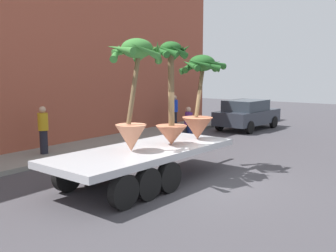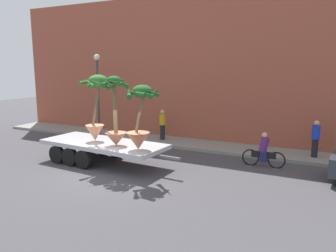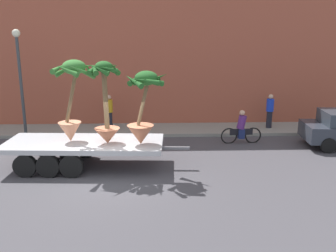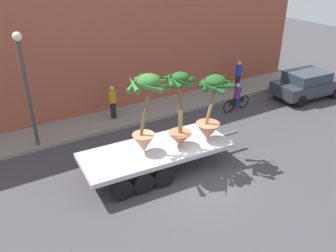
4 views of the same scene
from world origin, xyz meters
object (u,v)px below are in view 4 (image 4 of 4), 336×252
at_px(flatbed_trailer, 150,155).
at_px(potted_palm_front, 180,114).
at_px(potted_palm_middle, 211,108).
at_px(pedestrian_near_gate, 238,75).
at_px(potted_palm_rear, 146,110).
at_px(parked_car, 308,84).
at_px(street_lamp, 25,77).
at_px(pedestrian_far_left, 113,101).
at_px(cyclist, 237,98).

xyz_separation_m(flatbed_trailer, potted_palm_front, (1.14, -0.27, 1.55)).
relative_size(potted_palm_middle, pedestrian_near_gate, 1.52).
xyz_separation_m(potted_palm_rear, parked_car, (11.44, 1.99, -1.80)).
relative_size(pedestrian_near_gate, street_lamp, 0.35).
bearing_deg(potted_palm_front, pedestrian_far_left, 96.00).
bearing_deg(street_lamp, flatbed_trailer, -51.42).
height_order(flatbed_trailer, potted_palm_middle, potted_palm_middle).
bearing_deg(potted_palm_front, potted_palm_middle, -6.41).
distance_m(flatbed_trailer, parked_car, 11.54).
bearing_deg(parked_car, flatbed_trailer, -169.84).
bearing_deg(street_lamp, cyclist, -7.77).
xyz_separation_m(potted_palm_middle, pedestrian_near_gate, (6.15, 5.28, -1.25)).
bearing_deg(flatbed_trailer, potted_palm_rear, 149.81).
bearing_deg(potted_palm_rear, parked_car, 9.87).
distance_m(flatbed_trailer, pedestrian_far_left, 4.98).
bearing_deg(potted_palm_rear, potted_palm_front, -14.69).
distance_m(cyclist, street_lamp, 10.42).
relative_size(cyclist, street_lamp, 0.38).
relative_size(flatbed_trailer, cyclist, 3.68).
height_order(cyclist, street_lamp, street_lamp).
bearing_deg(pedestrian_far_left, flatbed_trailer, -96.86).
height_order(potted_palm_front, pedestrian_near_gate, potted_palm_front).
bearing_deg(pedestrian_near_gate, pedestrian_far_left, 179.44).
bearing_deg(pedestrian_far_left, potted_palm_middle, -70.82).
bearing_deg(potted_palm_middle, potted_palm_front, 173.59).
distance_m(pedestrian_far_left, street_lamp, 4.53).
distance_m(potted_palm_middle, pedestrian_far_left, 5.81).
bearing_deg(potted_palm_front, cyclist, 28.58).
xyz_separation_m(cyclist, pedestrian_far_left, (-6.12, 2.18, 0.37)).
relative_size(potted_palm_rear, potted_palm_front, 1.01).
relative_size(cyclist, pedestrian_far_left, 1.08).
relative_size(flatbed_trailer, pedestrian_far_left, 3.97).
distance_m(cyclist, pedestrian_near_gate, 2.85).
xyz_separation_m(potted_palm_middle, pedestrian_far_left, (-1.86, 5.36, -1.25)).
bearing_deg(potted_palm_middle, parked_car, 15.43).
height_order(flatbed_trailer, parked_car, parked_car).
distance_m(flatbed_trailer, street_lamp, 5.83).
height_order(potted_palm_rear, parked_car, potted_palm_rear).
relative_size(cyclist, parked_car, 0.43).
xyz_separation_m(potted_palm_front, cyclist, (5.57, 3.03, -1.64)).
bearing_deg(potted_palm_rear, pedestrian_near_gate, 29.01).
xyz_separation_m(potted_palm_rear, street_lamp, (-3.21, 4.08, 0.61)).
relative_size(flatbed_trailer, pedestrian_near_gate, 3.97).
relative_size(flatbed_trailer, street_lamp, 1.40).
height_order(cyclist, pedestrian_far_left, pedestrian_far_left).
bearing_deg(potted_palm_rear, cyclist, 21.79).
height_order(flatbed_trailer, street_lamp, street_lamp).
relative_size(parked_car, pedestrian_near_gate, 2.51).
bearing_deg(cyclist, potted_palm_rear, -158.21).
bearing_deg(cyclist, potted_palm_middle, -143.20).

